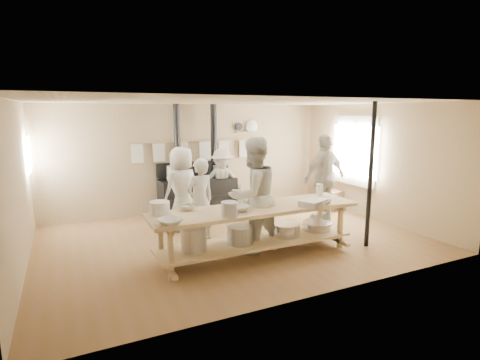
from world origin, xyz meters
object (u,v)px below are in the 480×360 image
at_px(prep_table, 255,226).
at_px(cook_left, 253,195).
at_px(cook_by_window, 222,181).
at_px(stove, 197,192).
at_px(chair, 331,198).
at_px(cook_far_left, 200,201).
at_px(roasting_pan, 313,203).
at_px(cook_center, 182,189).
at_px(cook_right, 325,178).

bearing_deg(prep_table, cook_left, 73.15).
xyz_separation_m(cook_left, cook_by_window, (0.48, 2.55, -0.22)).
distance_m(stove, chair, 3.34).
height_order(cook_far_left, roasting_pan, cook_far_left).
bearing_deg(cook_left, cook_center, -78.85).
distance_m(prep_table, cook_left, 0.54).
height_order(stove, roasting_pan, stove).
bearing_deg(chair, cook_far_left, 179.87).
bearing_deg(stove, cook_right, -36.11).
xyz_separation_m(cook_far_left, cook_by_window, (1.15, 1.70, -0.01)).
bearing_deg(cook_right, chair, -145.67).
height_order(cook_center, cook_by_window, cook_center).
xyz_separation_m(prep_table, roasting_pan, (0.93, -0.33, 0.38)).
distance_m(cook_left, chair, 3.60).
xyz_separation_m(stove, cook_far_left, (-0.60, -1.94, 0.27)).
distance_m(stove, prep_table, 3.02).
bearing_deg(cook_right, prep_table, 20.57).
height_order(cook_center, cook_right, cook_right).
bearing_deg(stove, cook_center, -122.33).
height_order(cook_left, cook_by_window, cook_left).
xyz_separation_m(cook_right, chair, (0.75, 0.66, -0.69)).
xyz_separation_m(cook_left, chair, (3.09, 1.70, -0.72)).
height_order(cook_left, roasting_pan, cook_left).
bearing_deg(cook_right, stove, -43.30).
distance_m(cook_by_window, chair, 2.78).
relative_size(cook_far_left, cook_by_window, 1.02).
distance_m(cook_right, roasting_pan, 2.17).
relative_size(stove, prep_table, 0.72).
relative_size(cook_left, roasting_pan, 4.15).
bearing_deg(cook_center, roasting_pan, 104.33).
distance_m(stove, cook_center, 1.34).
xyz_separation_m(cook_center, roasting_pan, (1.63, -2.25, 0.04)).
bearing_deg(cook_center, chair, 158.62).
height_order(prep_table, chair, chair).
xyz_separation_m(prep_table, cook_left, (0.07, 0.23, 0.48)).
relative_size(cook_far_left, chair, 1.66).
xyz_separation_m(prep_table, cook_by_window, (0.55, 2.78, 0.26)).
xyz_separation_m(cook_far_left, cook_center, (-0.09, 0.84, 0.07)).
bearing_deg(chair, cook_left, -164.02).
xyz_separation_m(cook_far_left, cook_right, (3.01, 0.19, 0.18)).
relative_size(cook_far_left, roasting_pan, 3.27).
relative_size(prep_table, chair, 3.77).
xyz_separation_m(prep_table, cook_center, (-0.69, 1.92, 0.35)).
bearing_deg(cook_far_left, cook_right, 170.40).
bearing_deg(cook_far_left, roasting_pan, 124.31).
distance_m(cook_far_left, cook_center, 0.85).
height_order(cook_far_left, cook_by_window, cook_far_left).
bearing_deg(roasting_pan, stove, 105.54).
bearing_deg(prep_table, stove, 89.96).
relative_size(prep_table, cook_by_window, 2.31).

